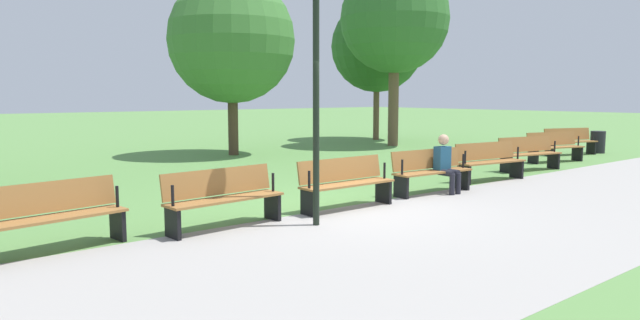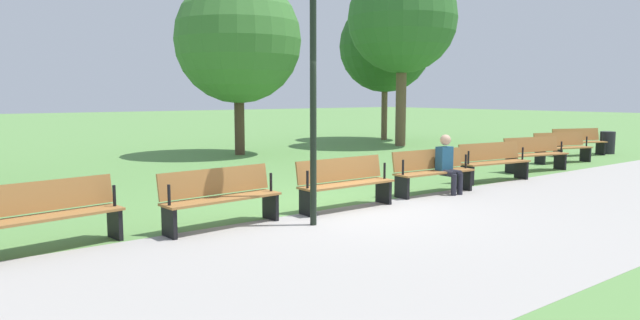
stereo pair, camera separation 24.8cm
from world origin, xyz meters
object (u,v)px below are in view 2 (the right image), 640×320
at_px(bench_2, 535,153).
at_px(tree_2, 238,40).
at_px(bench_7, 46,214).
at_px(bench_0, 578,141).
at_px(bench_4, 432,170).
at_px(tree_4, 402,19).
at_px(lamp_post, 313,32).
at_px(trash_bin, 607,143).
at_px(bench_3, 493,161).
at_px(tree_0, 385,46).
at_px(bench_6, 221,196).
at_px(person_seated, 448,162).
at_px(bench_1, 562,147).
at_px(bench_5, 345,182).

xyz_separation_m(bench_2, tree_2, (4.13, -8.33, 3.32)).
bearing_deg(bench_7, bench_0, 178.08).
distance_m(bench_4, tree_4, 11.72).
xyz_separation_m(bench_2, lamp_post, (8.31, 1.38, 2.45)).
bearing_deg(trash_bin, bench_3, 9.17).
distance_m(bench_2, tree_0, 11.34).
distance_m(bench_6, tree_4, 15.16).
bearing_deg(bench_0, bench_4, 30.36).
xyz_separation_m(tree_4, lamp_post, (10.87, 8.77, -1.99)).
relative_size(bench_4, lamp_post, 0.45).
bearing_deg(tree_2, bench_2, 116.38).
xyz_separation_m(bench_4, tree_2, (-0.60, -8.96, 3.32)).
bearing_deg(person_seated, trash_bin, -166.72).
bearing_deg(bench_1, tree_0, -85.58).
relative_size(bench_5, person_seated, 1.57).
xyz_separation_m(person_seated, tree_4, (-7.02, -8.19, 4.28)).
height_order(bench_7, trash_bin, bench_7).
distance_m(bench_2, bench_5, 7.16).
distance_m(bench_2, tree_2, 9.87).
xyz_separation_m(bench_4, person_seated, (-0.27, 0.16, 0.16)).
xyz_separation_m(bench_1, tree_2, (6.46, -7.78, 3.32)).
bearing_deg(trash_bin, bench_0, -11.80).
height_order(person_seated, tree_2, tree_2).
xyz_separation_m(bench_6, lamp_post, (-1.20, 0.75, 2.45)).
relative_size(bench_1, bench_3, 1.01).
bearing_deg(bench_1, lamp_post, 25.45).
relative_size(bench_2, bench_5, 1.03).
xyz_separation_m(bench_2, bench_7, (11.89, 0.39, 0.00)).
distance_m(bench_4, bench_7, 7.16).
bearing_deg(bench_4, tree_2, -90.04).
bearing_deg(lamp_post, tree_4, -141.10).
distance_m(bench_0, bench_6, 14.24).
distance_m(bench_0, person_seated, 9.30).
bearing_deg(person_seated, bench_2, -166.14).
xyz_separation_m(bench_0, person_seated, (9.07, 2.04, 0.16)).
bearing_deg(lamp_post, bench_2, -170.61).
bearing_deg(tree_4, bench_4, 47.74).
height_order(bench_5, tree_2, tree_2).
xyz_separation_m(person_seated, trash_bin, (-10.46, -1.75, -0.26)).
height_order(bench_1, bench_4, same).
height_order(tree_0, trash_bin, tree_0).
relative_size(bench_6, tree_2, 0.32).
relative_size(lamp_post, trash_bin, 5.59).
relative_size(bench_6, person_seated, 1.59).
xyz_separation_m(bench_1, bench_2, (2.33, 0.55, 0.00)).
relative_size(person_seated, trash_bin, 1.58).
bearing_deg(bench_3, bench_0, -159.15).
bearing_deg(person_seated, bench_6, 1.96).
relative_size(bench_5, tree_2, 0.32).
bearing_deg(trash_bin, tree_4, -61.86).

